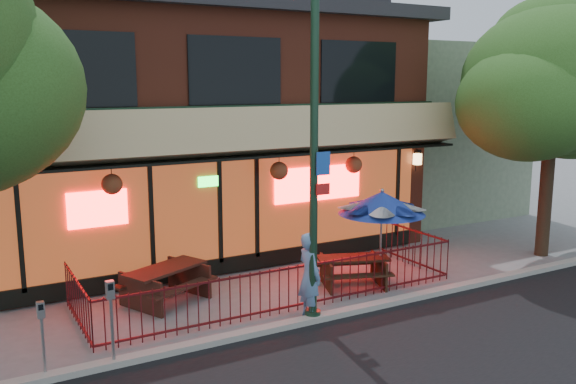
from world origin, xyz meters
The scene contains 13 objects.
ground centered at (0.00, 0.00, 0.00)m, with size 80.00×80.00×0.00m, color gray.
curb centered at (0.00, -0.50, 0.06)m, with size 80.00×0.25×0.12m, color #999993.
restaurant_building centered at (0.00, 7.11, 4.13)m, with size 12.96×9.49×8.05m.
neighbor_building centered at (9.00, 7.70, 3.00)m, with size 6.00×7.00×6.00m, color gray.
patio_fence centered at (0.00, 0.50, 0.63)m, with size 8.44×2.62×1.00m.
street_light centered at (0.00, -0.40, 3.15)m, with size 0.43×0.32×7.00m.
street_tree_right centered at (8.04, 0.59, 4.96)m, with size 4.80×4.80×7.02m.
picnic_table_left centered at (-2.26, 2.04, 0.51)m, with size 2.25×2.04×0.78m.
picnic_table_right centered at (1.91, 0.92, 0.46)m, with size 1.98×1.75×0.70m.
patio_umbrella centered at (2.54, 0.70, 1.97)m, with size 2.02×2.02×2.31m.
pedestrian centered at (0.00, -0.26, 0.89)m, with size 0.65×0.43×1.79m, color #5A82B5.
parking_meter_near centered at (-4.00, -0.48, 1.02)m, with size 0.14×0.12×1.50m.
parking_meter_far centered at (-5.08, -0.40, 0.89)m, with size 0.12×0.11×1.31m.
Camera 1 is at (-6.12, -10.33, 4.76)m, focal length 38.00 mm.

